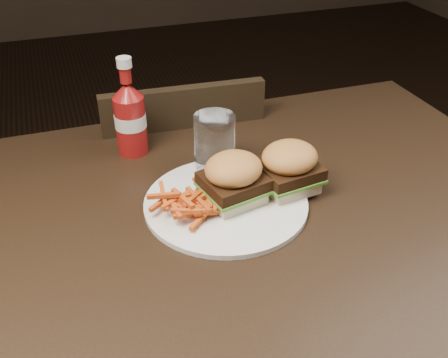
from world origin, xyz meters
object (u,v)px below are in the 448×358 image
object	(u,v)px
chair_far	(177,198)
ketchup_bottle	(131,126)
plate	(226,203)
tumbler	(215,145)
dining_table	(231,216)

from	to	relation	value
chair_far	ketchup_bottle	bearing A→B (deg)	63.83
plate	tumbler	bearing A→B (deg)	81.15
dining_table	plate	bearing A→B (deg)	130.95
dining_table	plate	world-z (taller)	plate
ketchup_bottle	tumbler	bearing A→B (deg)	-41.55
dining_table	chair_far	distance (m)	0.58
plate	tumbler	world-z (taller)	tumbler
dining_table	tumbler	size ratio (longest dim) A/B	9.73
ketchup_bottle	plate	bearing A→B (deg)	-63.72
plate	ketchup_bottle	xyz separation A→B (m)	(-0.12, 0.24, 0.06)
tumbler	plate	bearing A→B (deg)	-98.85
chair_far	tumbler	size ratio (longest dim) A/B	3.13
chair_far	ketchup_bottle	xyz separation A→B (m)	(-0.14, -0.25, 0.38)
chair_far	tumbler	bearing A→B (deg)	92.89
plate	dining_table	bearing A→B (deg)	-49.05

